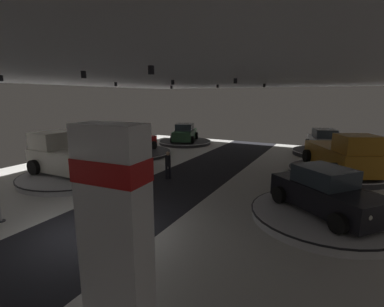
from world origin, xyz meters
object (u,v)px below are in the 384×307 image
(pickup_truck_mid_left, at_px, (69,157))
(pickup_truck_far_right, at_px, (342,155))
(display_car_deep_left, at_px, (185,133))
(display_platform_far_right, at_px, (338,172))
(display_platform_mid_right, at_px, (324,216))
(display_platform_deep_left, at_px, (185,142))
(display_car_far_left, at_px, (134,142))
(display_car_deep_right, at_px, (324,141))
(display_car_mid_right, at_px, (326,192))
(display_platform_deep_right, at_px, (323,153))
(display_platform_far_left, at_px, (134,153))
(display_platform_mid_left, at_px, (75,176))
(brand_sign_pylon, at_px, (117,251))
(visitor_walking_near, at_px, (168,163))

(pickup_truck_mid_left, relative_size, pickup_truck_far_right, 0.94)
(display_car_deep_left, distance_m, display_platform_far_right, 14.79)
(display_platform_mid_right, bearing_deg, display_platform_deep_left, 135.24)
(display_car_far_left, height_order, display_platform_far_right, display_car_far_left)
(display_car_far_left, bearing_deg, display_platform_mid_right, -24.72)
(display_platform_far_right, bearing_deg, display_car_deep_right, 99.79)
(display_car_far_left, relative_size, display_platform_far_right, 0.76)
(display_car_far_left, distance_m, display_platform_deep_left, 6.61)
(display_car_mid_right, distance_m, display_platform_deep_left, 18.51)
(display_platform_deep_right, height_order, display_platform_mid_right, display_platform_deep_right)
(display_platform_deep_left, xyz_separation_m, display_platform_far_right, (13.59, -5.83, 0.03))
(display_platform_deep_right, bearing_deg, display_car_deep_left, -178.61)
(display_car_deep_left, bearing_deg, display_platform_far_left, -100.41)
(display_platform_deep_right, relative_size, pickup_truck_far_right, 0.84)
(display_platform_mid_left, height_order, display_platform_far_right, display_platform_far_right)
(display_platform_deep_right, xyz_separation_m, pickup_truck_mid_left, (-12.64, -13.85, 1.04))
(display_car_far_left, xyz_separation_m, display_car_mid_right, (14.30, -6.57, 0.08))
(display_platform_mid_right, relative_size, display_platform_far_right, 0.96)
(brand_sign_pylon, bearing_deg, visitor_walking_near, 117.93)
(display_platform_far_left, bearing_deg, brand_sign_pylon, -51.99)
(display_platform_deep_right, relative_size, display_platform_mid_right, 0.88)
(display_platform_mid_left, height_order, pickup_truck_far_right, pickup_truck_far_right)
(display_platform_far_left, bearing_deg, display_car_deep_right, 26.32)
(brand_sign_pylon, xyz_separation_m, display_platform_mid_right, (2.89, 8.07, -2.01))
(display_car_deep_right, distance_m, visitor_walking_near, 13.67)
(display_platform_far_left, distance_m, display_platform_deep_right, 15.29)
(display_platform_deep_left, relative_size, pickup_truck_far_right, 0.91)
(display_car_far_left, height_order, display_car_deep_left, display_car_deep_left)
(pickup_truck_mid_left, bearing_deg, display_platform_far_left, 98.65)
(display_car_deep_right, relative_size, display_platform_deep_left, 0.87)
(display_car_mid_right, bearing_deg, display_platform_deep_right, 92.52)
(display_car_deep_right, xyz_separation_m, visitor_walking_near, (-7.59, -11.37, -0.23))
(display_platform_mid_left, xyz_separation_m, display_platform_mid_right, (12.92, 0.54, 0.02))
(brand_sign_pylon, xyz_separation_m, display_platform_deep_right, (2.28, 21.38, -1.99))
(display_car_far_left, bearing_deg, visitor_walking_near, -37.06)
(display_platform_deep_left, bearing_deg, display_platform_far_right, -23.20)
(display_platform_far_left, relative_size, display_platform_mid_right, 1.10)
(brand_sign_pylon, height_order, pickup_truck_mid_left, brand_sign_pylon)
(display_car_deep_left, relative_size, visitor_walking_near, 2.87)
(display_platform_mid_left, bearing_deg, pickup_truck_far_right, 28.92)
(display_platform_far_right, bearing_deg, display_platform_deep_left, 156.80)
(display_car_mid_right, xyz_separation_m, display_car_deep_left, (-13.12, 12.99, -0.04))
(display_platform_far_left, bearing_deg, display_car_mid_right, -24.59)
(display_car_deep_left, height_order, visitor_walking_near, display_car_deep_left)
(display_platform_far_right, relative_size, pickup_truck_far_right, 1.00)
(display_platform_deep_right, height_order, pickup_truck_far_right, pickup_truck_far_right)
(pickup_truck_mid_left, distance_m, display_platform_deep_left, 13.61)
(display_car_mid_right, relative_size, display_platform_far_right, 0.77)
(display_platform_deep_right, height_order, display_car_deep_right, display_car_deep_right)
(brand_sign_pylon, xyz_separation_m, display_platform_far_right, (3.33, 15.28, -2.00))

